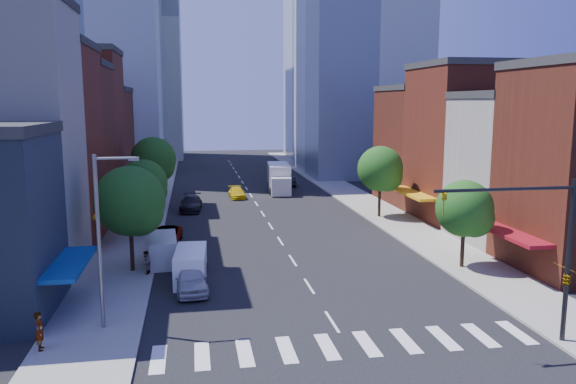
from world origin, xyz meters
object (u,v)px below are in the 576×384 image
traffic_car_oncoming (291,181)px  parked_car_front (191,279)px  taxi (237,193)px  traffic_car_far (275,170)px  parked_car_second (191,254)px  box_truck (279,179)px  parked_car_rear (191,203)px  pedestrian_far (146,263)px  parked_car_third (167,236)px  cargo_van_far (163,250)px  cargo_van_near (191,266)px  pedestrian_near (40,331)px

traffic_car_oncoming → parked_car_front: bearing=79.6°
taxi → traffic_car_far: bearing=66.8°
parked_car_second → box_truck: size_ratio=0.44×
traffic_car_far → box_truck: bearing=81.3°
parked_car_rear → pedestrian_far: (-3.00, -23.11, 0.16)m
taxi → pedestrian_far: 31.65m
parked_car_third → cargo_van_far: (0.01, -5.84, 0.31)m
cargo_van_near → box_truck: size_ratio=0.55×
cargo_van_near → traffic_car_far: 54.69m
traffic_car_oncoming → pedestrian_far: size_ratio=2.60×
parked_car_front → parked_car_third: size_ratio=0.95×
parked_car_rear → traffic_car_far: (13.52, 28.31, -0.01)m
parked_car_front → parked_car_rear: size_ratio=0.87×
traffic_car_far → box_truck: box_truck is taller
cargo_van_near → parked_car_third: bearing=104.2°
parked_car_front → traffic_car_far: size_ratio=1.04×
parked_car_second → pedestrian_near: (-7.00, -13.98, 0.43)m
pedestrian_far → parked_car_third: bearing=179.3°
parked_car_rear → cargo_van_near: (-0.01, -24.68, 0.24)m
parked_car_second → cargo_van_near: 4.28m
box_truck → cargo_van_near: bearing=-102.8°
cargo_van_near → traffic_car_far: size_ratio=1.08×
parked_car_second → cargo_van_near: bearing=-85.7°
parked_car_front → box_truck: 39.84m
box_truck → pedestrian_far: bearing=-107.9°
parked_car_rear → parked_car_third: bearing=-93.7°
taxi → traffic_car_oncoming: (8.27, 8.77, 0.05)m
cargo_van_far → pedestrian_near: bearing=-112.4°
box_truck → pedestrian_near: size_ratio=4.87×
parked_car_second → cargo_van_far: bearing=177.9°
parked_car_second → cargo_van_near: cargo_van_near is taller
cargo_van_far → parked_car_front: bearing=-76.1°
parked_car_front → pedestrian_far: pedestrian_far is taller
pedestrian_far → pedestrian_near: bearing=-13.7°
taxi → pedestrian_near: (-12.60, -41.75, 0.45)m
parked_car_front → parked_car_third: parked_car_front is taller
pedestrian_near → parked_car_third: bearing=-23.6°
cargo_van_near → box_truck: (11.50, 36.07, 0.67)m
cargo_van_far → taxi: 28.57m
cargo_van_near → traffic_car_oncoming: 43.10m
traffic_car_oncoming → pedestrian_near: bearing=75.1°
cargo_van_far → traffic_car_far: 50.92m
traffic_car_oncoming → pedestrian_near: size_ratio=2.23×
parked_car_third → parked_car_rear: parked_car_rear is taller
cargo_van_far → traffic_car_oncoming: cargo_van_far is taller
box_truck → parked_car_second: bearing=-104.9°
parked_car_front → taxi: size_ratio=1.09×
parked_car_front → parked_car_rear: (0.00, 26.74, -0.02)m
pedestrian_near → parked_car_rear: bearing=-21.1°
parked_car_second → traffic_car_oncoming: bearing=73.6°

